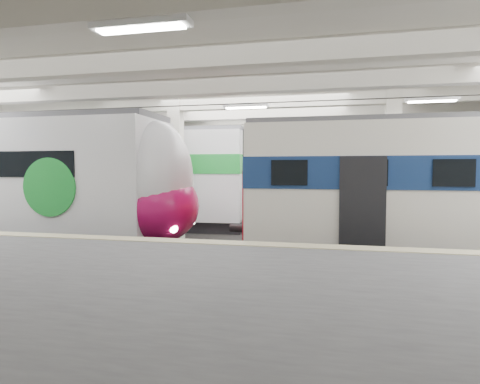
# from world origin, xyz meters

# --- Properties ---
(station_hall) EXTENTS (36.00, 24.00, 5.75)m
(station_hall) POSITION_xyz_m (0.00, -1.74, 3.24)
(station_hall) COLOR black
(station_hall) RESTS_ON ground
(modern_emu) EXTENTS (13.99, 2.89, 4.50)m
(modern_emu) POSITION_xyz_m (-7.55, -0.00, 2.21)
(modern_emu) COLOR silver
(modern_emu) RESTS_ON ground
(older_rer) EXTENTS (12.39, 2.74, 4.14)m
(older_rer) POSITION_xyz_m (6.71, 0.00, 2.17)
(older_rer) COLOR white
(older_rer) RESTS_ON ground
(far_train) EXTENTS (14.54, 3.48, 4.59)m
(far_train) POSITION_xyz_m (-8.00, 5.50, 2.37)
(far_train) COLOR silver
(far_train) RESTS_ON ground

